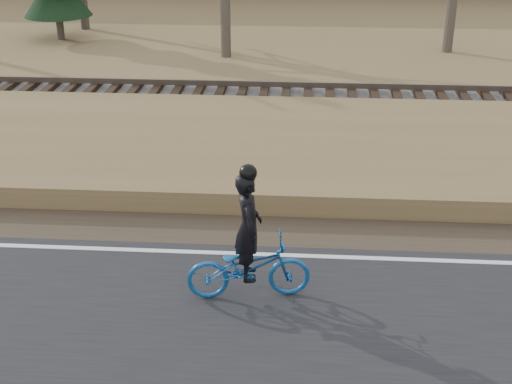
{
  "coord_description": "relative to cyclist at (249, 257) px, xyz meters",
  "views": [
    {
      "loc": [
        1.72,
        -10.46,
        6.07
      ],
      "look_at": [
        0.94,
        0.5,
        1.1
      ],
      "focal_mm": 50.0,
      "sensor_mm": 36.0,
      "label": 1
    }
  ],
  "objects": [
    {
      "name": "shoulder",
      "position": [
        -0.94,
        2.29,
        -0.73
      ],
      "size": [
        120.0,
        1.6,
        0.04
      ],
      "primitive_type": "cube",
      "color": "#473A2B",
      "rests_on": "ground"
    },
    {
      "name": "edge_line",
      "position": [
        -0.94,
        1.29,
        -0.68
      ],
      "size": [
        120.0,
        0.12,
        0.01
      ],
      "primitive_type": "cube",
      "color": "silver",
      "rests_on": "road"
    },
    {
      "name": "road",
      "position": [
        -0.94,
        -1.41,
        -0.72
      ],
      "size": [
        120.0,
        6.0,
        0.06
      ],
      "primitive_type": "cube",
      "color": "black",
      "rests_on": "ground"
    },
    {
      "name": "ground",
      "position": [
        -0.94,
        1.09,
        -0.75
      ],
      "size": [
        120.0,
        120.0,
        0.0
      ],
      "primitive_type": "plane",
      "color": "olive",
      "rests_on": "ground"
    },
    {
      "name": "railroad",
      "position": [
        -0.94,
        9.09,
        -0.22
      ],
      "size": [
        120.0,
        2.4,
        0.29
      ],
      "color": "black",
      "rests_on": "ballast"
    },
    {
      "name": "embankment",
      "position": [
        -0.94,
        5.29,
        -0.53
      ],
      "size": [
        120.0,
        5.0,
        0.44
      ],
      "primitive_type": "cube",
      "color": "olive",
      "rests_on": "ground"
    },
    {
      "name": "ballast",
      "position": [
        -0.94,
        9.09,
        -0.52
      ],
      "size": [
        120.0,
        3.0,
        0.45
      ],
      "primitive_type": "cube",
      "color": "slate",
      "rests_on": "ground"
    },
    {
      "name": "cyclist",
      "position": [
        0.0,
        0.0,
        0.0
      ],
      "size": [
        1.96,
        0.93,
        2.19
      ],
      "rotation": [
        0.0,
        0.0,
        1.72
      ],
      "color": "#155297",
      "rests_on": "road"
    }
  ]
}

